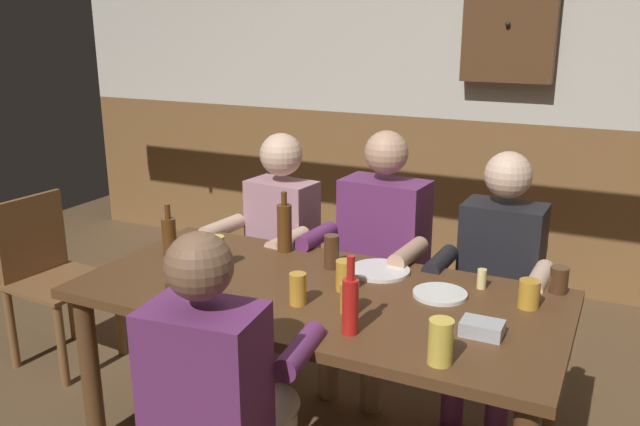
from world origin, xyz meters
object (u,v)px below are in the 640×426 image
object	(u,v)px
person_1	(378,248)
pint_glass_2	(332,252)
pint_glass_4	(217,252)
pint_glass_6	(177,294)
table_candle	(482,279)
person_2	(497,272)
pint_glass_5	(349,298)
chair_empty_near_left	(51,275)
pint_glass_3	(345,276)
pint_glass_8	(441,342)
wall_dart_cabinet	(510,24)
bottle_1	(284,227)
plate_1	(380,270)
pint_glass_7	(529,294)
person_0	(274,238)
plate_0	(440,294)
dining_table	(317,312)
bottle_0	(350,303)
person_3	(220,391)
pint_glass_0	(298,289)
bottle_2	(169,235)
pint_glass_1	(559,280)
condiment_caddy	(482,328)

from	to	relation	value
person_1	pint_glass_2	world-z (taller)	person_1
pint_glass_4	pint_glass_6	distance (m)	0.41
table_candle	person_2	bearing A→B (deg)	91.32
person_2	pint_glass_5	xyz separation A→B (m)	(-0.37, -0.81, 0.13)
chair_empty_near_left	pint_glass_3	bearing A→B (deg)	91.87
pint_glass_6	pint_glass_8	size ratio (longest dim) A/B	0.70
table_candle	pint_glass_6	world-z (taller)	pint_glass_6
wall_dart_cabinet	person_1	bearing A→B (deg)	-101.06
pint_glass_8	pint_glass_3	bearing A→B (deg)	141.20
person_2	table_candle	distance (m)	0.40
person_1	bottle_1	xyz separation A→B (m)	(-0.33, -0.34, 0.16)
chair_empty_near_left	plate_1	size ratio (longest dim) A/B	3.46
bottle_1	pint_glass_7	xyz separation A→B (m)	(1.11, -0.15, -0.06)
chair_empty_near_left	plate_1	bearing A→B (deg)	99.65
table_candle	pint_glass_4	size ratio (longest dim) A/B	0.57
plate_1	pint_glass_8	xyz separation A→B (m)	(0.44, -0.64, 0.07)
person_0	chair_empty_near_left	bearing A→B (deg)	34.10
pint_glass_4	pint_glass_6	size ratio (longest dim) A/B	1.38
table_candle	wall_dart_cabinet	world-z (taller)	wall_dart_cabinet
plate_0	pint_glass_6	size ratio (longest dim) A/B	2.05
dining_table	wall_dart_cabinet	size ratio (longest dim) A/B	2.72
bottle_1	pint_glass_6	xyz separation A→B (m)	(-0.06, -0.71, -0.06)
dining_table	bottle_0	xyz separation A→B (m)	(0.26, -0.28, 0.21)
person_3	pint_glass_8	world-z (taller)	person_3
person_0	chair_empty_near_left	xyz separation A→B (m)	(-1.04, -0.55, -0.19)
bottle_0	pint_glass_0	xyz separation A→B (m)	(-0.27, 0.13, -0.05)
dining_table	pint_glass_4	bearing A→B (deg)	175.90
table_candle	pint_glass_2	distance (m)	0.63
bottle_2	pint_glass_2	size ratio (longest dim) A/B	1.63
dining_table	plate_1	size ratio (longest dim) A/B	7.50
bottle_2	pint_glass_1	size ratio (longest dim) A/B	2.31
pint_glass_0	pint_glass_2	bearing A→B (deg)	96.37
dining_table	bottle_2	world-z (taller)	bottle_2
person_2	plate_0	distance (m)	0.54
person_0	pint_glass_2	world-z (taller)	person_0
person_2	wall_dart_cabinet	xyz separation A→B (m)	(-0.29, 1.45, 1.06)
chair_empty_near_left	table_candle	distance (m)	2.22
bottle_1	pint_glass_8	xyz separation A→B (m)	(0.93, -0.70, -0.04)
pint_glass_2	condiment_caddy	bearing A→B (deg)	-25.76
table_candle	person_3	bearing A→B (deg)	-121.17
pint_glass_1	pint_glass_3	distance (m)	0.83
pint_glass_0	pint_glass_7	xyz separation A→B (m)	(0.78, 0.35, -0.01)
person_3	pint_glass_7	bearing A→B (deg)	41.56
bottle_0	pint_glass_4	distance (m)	0.82
pint_glass_1	pint_glass_2	distance (m)	0.92
pint_glass_6	wall_dart_cabinet	world-z (taller)	wall_dart_cabinet
person_0	pint_glass_6	bearing A→B (deg)	106.25
pint_glass_5	wall_dart_cabinet	world-z (taller)	wall_dart_cabinet
person_0	bottle_0	world-z (taller)	person_0
bottle_0	plate_1	bearing A→B (deg)	100.79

